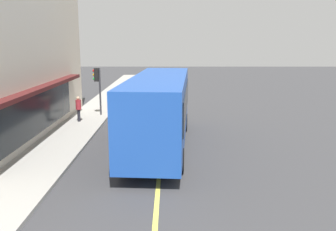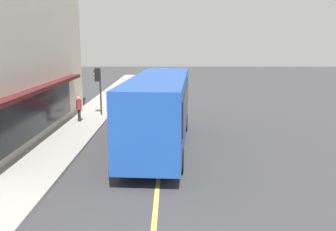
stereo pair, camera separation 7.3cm
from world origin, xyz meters
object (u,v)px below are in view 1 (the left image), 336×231
at_px(bus, 160,108).
at_px(traffic_light, 97,80).
at_px(car_maroon, 134,98).
at_px(pedestrian_mid_block, 78,107).

distance_m(bus, traffic_light, 8.64).
height_order(traffic_light, car_maroon, traffic_light).
bearing_deg(bus, traffic_light, 30.75).
height_order(car_maroon, pedestrian_mid_block, pedestrian_mid_block).
distance_m(traffic_light, car_maroon, 4.79).
relative_size(traffic_light, pedestrian_mid_block, 2.02).
bearing_deg(pedestrian_mid_block, car_maroon, -25.54).
distance_m(traffic_light, pedestrian_mid_block, 2.73).
bearing_deg(traffic_light, pedestrian_mid_block, 158.95).
xyz_separation_m(car_maroon, pedestrian_mid_block, (-6.09, 2.91, 0.35)).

